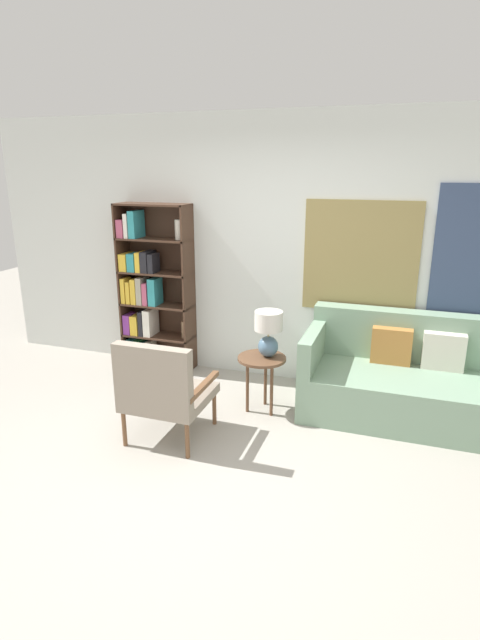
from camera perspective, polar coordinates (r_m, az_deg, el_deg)
ground_plane at (r=3.84m, az=-5.67°, el=-17.51°), size 14.00×14.00×0.00m
wall_back at (r=5.12m, az=3.97°, el=7.82°), size 6.40×0.08×2.70m
bookshelf at (r=5.56m, az=-10.35°, el=3.04°), size 0.80×0.30×1.81m
armchair at (r=4.07m, az=-8.86°, el=-7.70°), size 0.65×0.65×0.89m
couch at (r=4.79m, az=19.27°, el=-6.63°), size 1.94×0.92×0.89m
side_table at (r=4.54m, az=2.50°, el=-5.09°), size 0.44×0.44×0.53m
table_lamp at (r=4.46m, az=3.27°, el=-1.18°), size 0.25×0.25×0.42m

